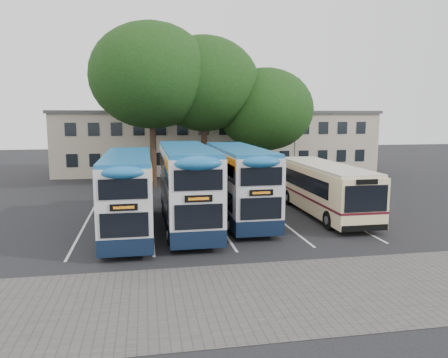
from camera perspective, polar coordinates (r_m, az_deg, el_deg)
ground at (r=20.37m, az=11.92°, el=-8.34°), size 120.00×120.00×0.00m
paving_strip at (r=15.28m, az=12.04°, el=-14.10°), size 40.00×6.00×0.01m
bay_lines at (r=24.03m, az=-1.01°, el=-5.56°), size 14.12×11.00×0.01m
depot_building at (r=45.71m, az=-0.85°, el=5.08°), size 32.40×8.40×6.20m
lamp_post at (r=40.33m, az=9.33°, el=7.27°), size 0.25×1.05×9.06m
tree_left at (r=35.42m, az=-9.46°, el=13.14°), size 9.67×9.67×12.92m
tree_mid at (r=36.71m, az=-2.64°, el=12.29°), size 9.10×9.10×12.18m
tree_right at (r=37.89m, az=5.40°, el=9.02°), size 8.25×8.25×9.75m
bus_dd_left at (r=21.97m, az=-12.41°, el=-1.37°), size 2.27×9.37×3.90m
bus_dd_mid at (r=22.77m, az=-4.89°, el=-0.48°), size 2.43×10.03×4.18m
bus_dd_right at (r=24.37m, az=1.90°, el=-0.07°), size 2.34×9.66×4.02m
bus_single at (r=26.19m, az=12.85°, el=-0.88°), size 2.52×9.92×2.96m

